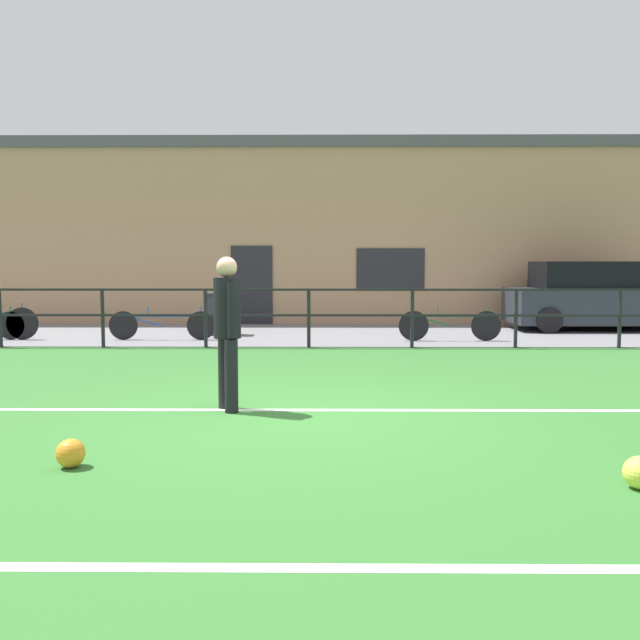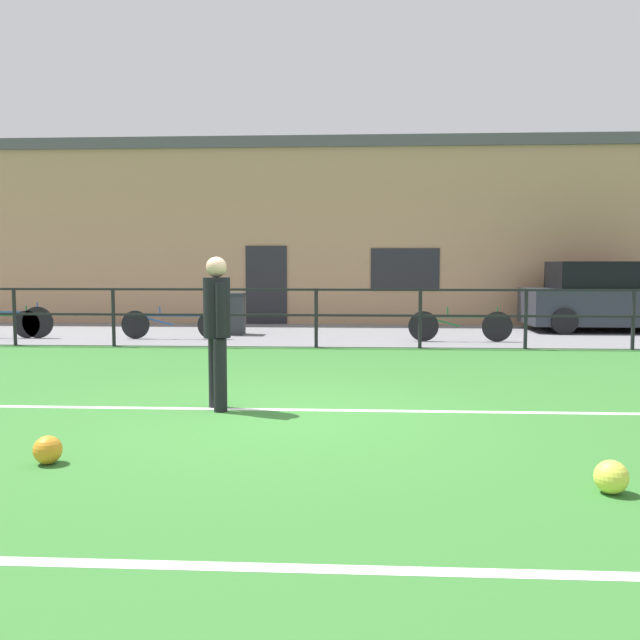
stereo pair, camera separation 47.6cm
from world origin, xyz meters
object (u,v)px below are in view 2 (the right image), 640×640
Objects in this scene: player_goalkeeper at (217,323)px; bicycle_parked_1 at (460,326)px; parked_car_red at (610,298)px; trash_bin_0 at (232,313)px; soccer_ball_match at (611,477)px; soccer_ball_spare at (48,450)px; bicycle_parked_2 at (0,322)px; bicycle_parked_0 at (173,324)px.

player_goalkeeper reaches higher than bicycle_parked_1.
parked_car_red reaches higher than trash_bin_0.
player_goalkeeper is at bearing 141.84° from soccer_ball_match.
soccer_ball_spare is at bearing -117.44° from bicycle_parked_1.
player_goalkeeper is at bearing 66.13° from soccer_ball_spare.
soccer_ball_spare is 10.46m from bicycle_parked_2.
bicycle_parked_0 is (-9.97, -2.32, -0.46)m from parked_car_red.
player_goalkeeper is 0.80× the size of bicycle_parked_1.
soccer_ball_match is at bearing -66.12° from trash_bin_0.
parked_car_red is at bearing 53.11° from soccer_ball_spare.
soccer_ball_match is 0.25× the size of trash_bin_0.
soccer_ball_match is 13.50m from bicycle_parked_2.
trash_bin_0 reaches higher than soccer_ball_match.
parked_car_red is at bearing 13.11° from bicycle_parked_0.
parked_car_red reaches higher than bicycle_parked_0.
soccer_ball_spare is at bearing -80.99° from bicycle_parked_0.
player_goalkeeper is 7.11× the size of soccer_ball_match.
player_goalkeeper is 0.75× the size of bicycle_parked_0.
bicycle_parked_0 reaches higher than soccer_ball_spare.
bicycle_parked_0 is at bearing -0.00° from bicycle_parked_2.
parked_car_red reaches higher than bicycle_parked_2.
parked_car_red reaches higher than soccer_ball_match.
player_goalkeeper is 0.42× the size of parked_car_red.
bicycle_parked_1 reaches higher than soccer_ball_match.
bicycle_parked_1 is (0.31, 9.39, 0.23)m from soccer_ball_match.
bicycle_parked_0 is at bearing 121.10° from soccer_ball_match.
parked_car_red is 4.27× the size of trash_bin_0.
bicycle_parked_1 is at bearing -0.81° from bicycle_parked_2.
player_goalkeeper reaches higher than bicycle_parked_0.
bicycle_parked_2 is 2.50× the size of trash_bin_0.
soccer_ball_spare is 0.10× the size of bicycle_parked_0.
soccer_ball_spare is 0.10× the size of bicycle_parked_2.
bicycle_parked_1 is 5.12m from trash_bin_0.
player_goalkeeper is 7.71m from bicycle_parked_1.
player_goalkeeper is 9.29m from bicycle_parked_2.
player_goalkeeper reaches higher than trash_bin_0.
bicycle_parked_0 is 6.06m from bicycle_parked_1.
bicycle_parked_1 is (6.06, -0.14, 0.01)m from bicycle_parked_0.
soccer_ball_match is at bearing -109.59° from parked_car_red.
player_goalkeeper is at bearing -118.53° from bicycle_parked_1.
bicycle_parked_0 is at bearing -166.89° from parked_car_red.
parked_car_red is 8.99m from trash_bin_0.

